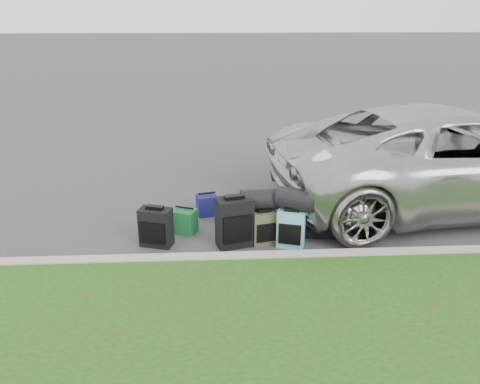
{
  "coord_description": "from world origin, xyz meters",
  "views": [
    {
      "loc": [
        -0.45,
        -6.34,
        3.14
      ],
      "look_at": [
        -0.1,
        0.2,
        0.55
      ],
      "focal_mm": 35.0,
      "sensor_mm": 36.0,
      "label": 1
    }
  ],
  "objects_px": {
    "suitcase_large_black_right": "(319,209)",
    "suitcase_large_black_left": "(234,222)",
    "suv": "(451,157)",
    "suitcase_teal": "(291,229)",
    "suitcase_small_black": "(156,227)",
    "suitcase_olive": "(264,227)",
    "tote_navy": "(207,205)",
    "tote_green": "(185,221)"
  },
  "relations": [
    {
      "from": "suitcase_olive",
      "to": "suv",
      "type": "bearing_deg",
      "value": 8.4
    },
    {
      "from": "suitcase_small_black",
      "to": "suitcase_large_black_left",
      "type": "distance_m",
      "value": 1.1
    },
    {
      "from": "suv",
      "to": "suitcase_teal",
      "type": "distance_m",
      "value": 3.26
    },
    {
      "from": "suitcase_teal",
      "to": "tote_navy",
      "type": "height_order",
      "value": "suitcase_teal"
    },
    {
      "from": "tote_green",
      "to": "tote_navy",
      "type": "xyz_separation_m",
      "value": [
        0.32,
        0.63,
        -0.01
      ]
    },
    {
      "from": "suv",
      "to": "suitcase_large_black_right",
      "type": "bearing_deg",
      "value": 106.92
    },
    {
      "from": "suitcase_olive",
      "to": "suitcase_large_black_right",
      "type": "relative_size",
      "value": 0.59
    },
    {
      "from": "tote_green",
      "to": "suitcase_teal",
      "type": "bearing_deg",
      "value": 3.27
    },
    {
      "from": "suitcase_small_black",
      "to": "suitcase_teal",
      "type": "relative_size",
      "value": 1.03
    },
    {
      "from": "suv",
      "to": "suitcase_olive",
      "type": "relative_size",
      "value": 12.31
    },
    {
      "from": "suitcase_small_black",
      "to": "suitcase_large_black_right",
      "type": "xyz_separation_m",
      "value": [
        2.35,
        0.22,
        0.14
      ]
    },
    {
      "from": "suitcase_small_black",
      "to": "tote_green",
      "type": "height_order",
      "value": "suitcase_small_black"
    },
    {
      "from": "suitcase_large_black_right",
      "to": "tote_navy",
      "type": "height_order",
      "value": "suitcase_large_black_right"
    },
    {
      "from": "suitcase_large_black_left",
      "to": "suv",
      "type": "bearing_deg",
      "value": 5.44
    },
    {
      "from": "suitcase_small_black",
      "to": "suitcase_large_black_right",
      "type": "height_order",
      "value": "suitcase_large_black_right"
    },
    {
      "from": "suitcase_small_black",
      "to": "tote_green",
      "type": "relative_size",
      "value": 1.53
    },
    {
      "from": "suv",
      "to": "suitcase_olive",
      "type": "bearing_deg",
      "value": 104.98
    },
    {
      "from": "suitcase_large_black_right",
      "to": "tote_navy",
      "type": "relative_size",
      "value": 2.47
    },
    {
      "from": "suitcase_large_black_left",
      "to": "tote_green",
      "type": "height_order",
      "value": "suitcase_large_black_left"
    },
    {
      "from": "suitcase_large_black_right",
      "to": "suitcase_large_black_left",
      "type": "bearing_deg",
      "value": -160.15
    },
    {
      "from": "suitcase_small_black",
      "to": "tote_navy",
      "type": "bearing_deg",
      "value": 71.25
    },
    {
      "from": "suitcase_olive",
      "to": "suitcase_teal",
      "type": "xyz_separation_m",
      "value": [
        0.36,
        -0.12,
        0.03
      ]
    },
    {
      "from": "suitcase_large_black_left",
      "to": "suitcase_olive",
      "type": "distance_m",
      "value": 0.44
    },
    {
      "from": "tote_green",
      "to": "tote_navy",
      "type": "height_order",
      "value": "tote_green"
    },
    {
      "from": "suitcase_olive",
      "to": "suitcase_large_black_right",
      "type": "distance_m",
      "value": 0.88
    },
    {
      "from": "suv",
      "to": "suitcase_large_black_left",
      "type": "bearing_deg",
      "value": 103.21
    },
    {
      "from": "tote_green",
      "to": "suitcase_olive",
      "type": "bearing_deg",
      "value": 2.82
    },
    {
      "from": "suitcase_large_black_left",
      "to": "suitcase_teal",
      "type": "xyz_separation_m",
      "value": [
        0.79,
        -0.08,
        -0.09
      ]
    },
    {
      "from": "suv",
      "to": "tote_green",
      "type": "height_order",
      "value": "suv"
    },
    {
      "from": "suitcase_small_black",
      "to": "suitcase_olive",
      "type": "bearing_deg",
      "value": 15.03
    },
    {
      "from": "suitcase_olive",
      "to": "suitcase_teal",
      "type": "relative_size",
      "value": 0.9
    },
    {
      "from": "suv",
      "to": "suitcase_small_black",
      "type": "bearing_deg",
      "value": 98.19
    },
    {
      "from": "suitcase_large_black_left",
      "to": "suitcase_olive",
      "type": "height_order",
      "value": "suitcase_large_black_left"
    },
    {
      "from": "suitcase_large_black_left",
      "to": "tote_navy",
      "type": "xyz_separation_m",
      "value": [
        -0.4,
        1.07,
        -0.19
      ]
    },
    {
      "from": "suv",
      "to": "suitcase_large_black_right",
      "type": "height_order",
      "value": "suv"
    },
    {
      "from": "suitcase_large_black_left",
      "to": "suitcase_large_black_right",
      "type": "distance_m",
      "value": 1.28
    },
    {
      "from": "suitcase_large_black_right",
      "to": "tote_navy",
      "type": "bearing_deg",
      "value": 161.79
    },
    {
      "from": "suitcase_large_black_left",
      "to": "suitcase_small_black",
      "type": "bearing_deg",
      "value": 162.34
    },
    {
      "from": "suitcase_large_black_left",
      "to": "tote_green",
      "type": "bearing_deg",
      "value": 133.8
    },
    {
      "from": "suitcase_olive",
      "to": "tote_green",
      "type": "xyz_separation_m",
      "value": [
        -1.14,
        0.4,
        -0.06
      ]
    },
    {
      "from": "suitcase_teal",
      "to": "suitcase_small_black",
      "type": "bearing_deg",
      "value": -167.63
    },
    {
      "from": "tote_navy",
      "to": "suitcase_large_black_left",
      "type": "bearing_deg",
      "value": -83.53
    }
  ]
}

